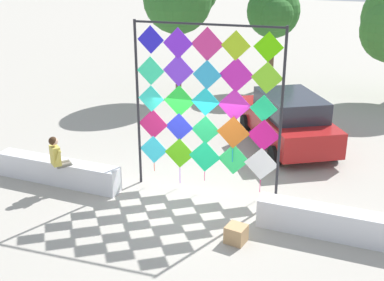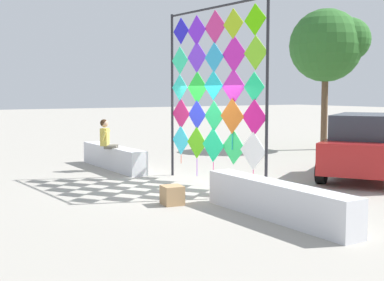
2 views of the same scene
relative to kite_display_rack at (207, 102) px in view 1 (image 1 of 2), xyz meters
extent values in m
plane|color=#9E998E|center=(-0.20, -0.70, -2.50)|extent=(120.00, 120.00, 0.00)
cube|color=silver|center=(-3.98, -1.03, -2.16)|extent=(3.73, 0.50, 0.69)
cube|color=silver|center=(3.58, -1.03, -2.16)|extent=(3.73, 0.50, 0.69)
cylinder|color=#232328|center=(-1.88, -0.14, -0.27)|extent=(0.07, 0.07, 4.46)
cylinder|color=#232328|center=(1.86, 0.13, -0.27)|extent=(0.07, 0.07, 4.46)
cylinder|color=#232328|center=(-0.01, 0.00, 1.90)|extent=(3.75, 0.33, 0.06)
cube|color=#35DCF7|center=(-1.48, -0.10, -1.48)|extent=(0.80, 0.07, 0.80)
cylinder|color=red|center=(-1.48, -0.09, -2.00)|extent=(0.02, 0.02, 0.24)
cube|color=#58CF15|center=(-0.73, -0.06, -1.49)|extent=(0.84, 0.07, 0.84)
cylinder|color=#9A16E5|center=(-0.73, -0.05, -2.14)|extent=(0.02, 0.02, 0.47)
cube|color=#1AE589|center=(-0.04, -0.01, -1.49)|extent=(0.87, 0.08, 0.87)
cylinder|color=#E51674|center=(-0.04, 0.00, -2.06)|extent=(0.02, 0.02, 0.27)
cube|color=#32E970|center=(0.72, 0.07, -1.49)|extent=(0.84, 0.07, 0.84)
cube|color=white|center=(1.45, 0.09, -1.50)|extent=(0.88, 0.08, 0.88)
cylinder|color=#E5166D|center=(1.45, 0.10, -2.12)|extent=(0.02, 0.02, 0.36)
cube|color=#CD1E66|center=(-1.47, -0.10, -0.75)|extent=(0.82, 0.07, 0.83)
cube|color=#2B39F4|center=(-0.74, -0.05, -0.75)|extent=(0.77, 0.07, 0.77)
cylinder|color=yellow|center=(-0.74, -0.04, -1.32)|extent=(0.02, 0.02, 0.36)
cube|color=#25D970|center=(-0.03, 0.01, -0.76)|extent=(0.77, 0.07, 0.77)
cube|color=orange|center=(0.70, 0.03, -0.74)|extent=(0.86, 0.07, 0.86)
cylinder|color=#1693E5|center=(0.70, 0.04, -1.35)|extent=(0.02, 0.02, 0.38)
cube|color=#D8157F|center=(1.47, 0.10, -0.74)|extent=(0.83, 0.07, 0.83)
cube|color=#33F1D8|center=(-1.49, -0.13, -0.05)|extent=(0.71, 0.06, 0.71)
cube|color=#2AF740|center=(-0.73, -0.04, -0.05)|extent=(0.84, 0.07, 0.84)
cylinder|color=#E516CF|center=(-0.73, -0.03, -0.69)|extent=(0.02, 0.02, 0.44)
cube|color=#21E0E9|center=(-0.03, -0.01, 0.00)|extent=(0.74, 0.07, 0.74)
cube|color=#DE2DC3|center=(0.70, 0.07, -0.03)|extent=(0.85, 0.07, 0.85)
cylinder|color=#16E536|center=(0.70, 0.08, -0.70)|extent=(0.02, 0.02, 0.48)
cube|color=#1DEB87|center=(1.42, 0.12, -0.05)|extent=(0.69, 0.06, 0.69)
cube|color=#34F2A8|center=(-1.49, -0.12, 0.69)|extent=(0.75, 0.07, 0.75)
cube|color=#7A37F8|center=(-0.75, -0.05, 0.74)|extent=(0.81, 0.07, 0.81)
cylinder|color=#9DE516|center=(-0.75, -0.04, 0.15)|extent=(0.02, 0.02, 0.37)
cube|color=#2EABE3|center=(0.00, -0.02, 0.69)|extent=(0.74, 0.07, 0.74)
cube|color=#CD21AF|center=(0.73, 0.06, 0.73)|extent=(0.87, 0.08, 0.87)
cube|color=#7ED624|center=(1.47, 0.11, 0.72)|extent=(0.78, 0.07, 0.78)
cube|color=#241DD5|center=(-1.47, -0.09, 1.47)|extent=(0.71, 0.06, 0.71)
cube|color=#7624E9|center=(-0.75, -0.05, 1.42)|extent=(0.78, 0.07, 0.78)
cylinder|color=#8FE516|center=(-0.75, -0.04, 0.84)|extent=(0.02, 0.02, 0.38)
cube|color=#D62F83|center=(-0.01, 0.02, 1.43)|extent=(0.83, 0.07, 0.83)
cylinder|color=#16E57C|center=(-0.01, 0.03, 0.84)|extent=(0.02, 0.02, 0.35)
cube|color=#A2CC1A|center=(0.69, 0.06, 1.44)|extent=(0.72, 0.06, 0.72)
cube|color=#58DB05|center=(1.47, 0.09, 1.45)|extent=(0.71, 0.06, 0.71)
cylinder|color=#666056|center=(-3.42, -1.15, -2.16)|extent=(0.11, 0.11, 0.69)
cylinder|color=#666056|center=(-3.54, -1.30, -1.79)|extent=(0.33, 0.38, 0.13)
cube|color=navy|center=(-3.39, -1.10, -2.46)|extent=(0.22, 0.25, 0.09)
cylinder|color=#666056|center=(-3.56, -1.05, -2.16)|extent=(0.11, 0.11, 0.69)
cylinder|color=#666056|center=(-3.67, -1.20, -1.79)|extent=(0.33, 0.38, 0.13)
cube|color=navy|center=(-3.52, -1.00, -2.46)|extent=(0.22, 0.25, 0.09)
cube|color=gold|center=(-3.72, -1.40, -1.50)|extent=(0.41, 0.37, 0.52)
sphere|color=tan|center=(-3.72, -1.40, -1.10)|extent=(0.22, 0.22, 0.22)
sphere|color=#382314|center=(-3.73, -1.42, -1.08)|extent=(0.22, 0.22, 0.22)
cylinder|color=gold|center=(-3.53, -1.52, -1.45)|extent=(0.17, 0.19, 0.31)
cylinder|color=gold|center=(-3.88, -1.25, -1.45)|extent=(0.17, 0.19, 0.31)
cube|color=maroon|center=(1.28, 4.25, -1.80)|extent=(4.04, 4.83, 0.80)
cube|color=#282D38|center=(1.37, 4.11, -1.08)|extent=(2.78, 3.03, 0.64)
cylinder|color=black|center=(-0.35, 5.02, -2.20)|extent=(0.52, 0.63, 0.60)
cylinder|color=black|center=(1.27, 6.05, -2.20)|extent=(0.52, 0.63, 0.60)
cylinder|color=black|center=(1.29, 2.44, -2.20)|extent=(0.52, 0.63, 0.60)
cylinder|color=black|center=(2.92, 3.48, -2.20)|extent=(0.52, 0.63, 0.60)
cube|color=tan|center=(1.47, -2.06, -2.30)|extent=(0.48, 0.47, 0.40)
cylinder|color=brown|center=(-4.42, 8.38, -0.84)|extent=(0.26, 0.26, 3.32)
cylinder|color=brown|center=(-0.96, 11.22, -1.09)|extent=(0.30, 0.30, 2.83)
sphere|color=#2D6628|center=(-0.96, 11.22, 1.04)|extent=(2.39, 2.39, 2.39)
sphere|color=#2D6628|center=(-0.70, 10.64, 0.98)|extent=(1.57, 1.57, 1.57)
sphere|color=#2D6628|center=(-1.13, 11.24, 1.32)|extent=(1.78, 1.78, 1.78)
camera|label=1|loc=(4.02, -11.02, 3.47)|focal=45.59mm
camera|label=2|loc=(10.88, -7.41, -0.15)|focal=49.32mm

